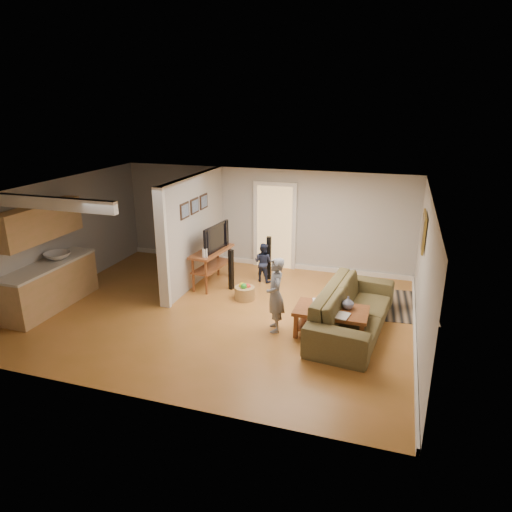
# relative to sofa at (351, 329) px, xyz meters

# --- Properties ---
(ground) EXTENTS (7.50, 7.50, 0.00)m
(ground) POSITION_rel_sofa_xyz_m (-2.60, -0.05, 0.00)
(ground) COLOR #966426
(ground) RESTS_ON ground
(room_shell) EXTENTS (7.54, 6.02, 2.52)m
(room_shell) POSITION_rel_sofa_xyz_m (-3.67, 0.37, 1.46)
(room_shell) COLOR #B9B5B1
(room_shell) RESTS_ON ground
(area_rug) EXTENTS (2.41, 1.84, 0.01)m
(area_rug) POSITION_rel_sofa_xyz_m (0.40, 1.34, 0.01)
(area_rug) COLOR black
(area_rug) RESTS_ON ground
(sofa) EXTENTS (1.40, 2.90, 0.82)m
(sofa) POSITION_rel_sofa_xyz_m (0.00, 0.00, 0.00)
(sofa) COLOR #3F331F
(sofa) RESTS_ON ground
(coffee_table) EXTENTS (1.31, 0.78, 0.77)m
(coffee_table) POSITION_rel_sofa_xyz_m (-0.33, -0.32, 0.40)
(coffee_table) COLOR #5F2F16
(coffee_table) RESTS_ON ground
(tv_console) EXTENTS (0.65, 1.37, 1.14)m
(tv_console) POSITION_rel_sofa_xyz_m (-3.34, 1.28, 0.76)
(tv_console) COLOR #5F2F16
(tv_console) RESTS_ON ground
(speaker_left) EXTENTS (0.12, 0.12, 0.94)m
(speaker_left) POSITION_rel_sofa_xyz_m (-2.83, 1.15, 0.47)
(speaker_left) COLOR black
(speaker_left) RESTS_ON ground
(speaker_right) EXTENTS (0.12, 0.12, 1.05)m
(speaker_right) POSITION_rel_sofa_xyz_m (-2.20, 2.02, 0.53)
(speaker_right) COLOR black
(speaker_right) RESTS_ON ground
(toy_basket) EXTENTS (0.43, 0.43, 0.39)m
(toy_basket) POSITION_rel_sofa_xyz_m (-2.36, 0.70, 0.16)
(toy_basket) COLOR olive
(toy_basket) RESTS_ON ground
(child) EXTENTS (0.50, 0.60, 1.41)m
(child) POSITION_rel_sofa_xyz_m (-1.37, -0.45, 0.00)
(child) COLOR gray
(child) RESTS_ON ground
(toddler) EXTENTS (0.53, 0.45, 0.94)m
(toddler) POSITION_rel_sofa_xyz_m (-2.29, 1.84, 0.00)
(toddler) COLOR #1F2640
(toddler) RESTS_ON ground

